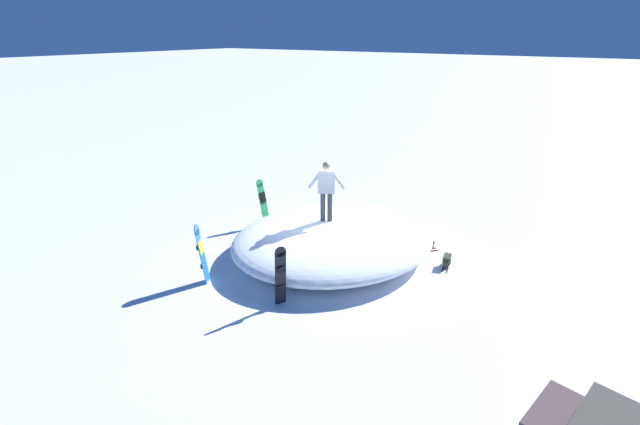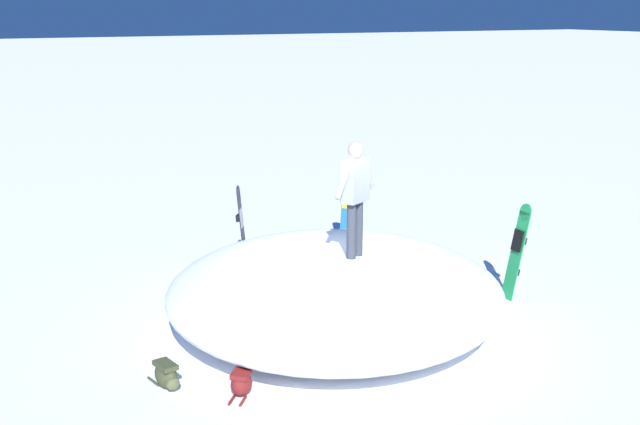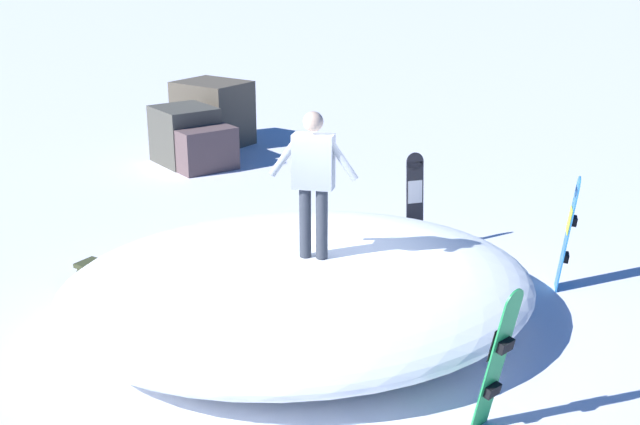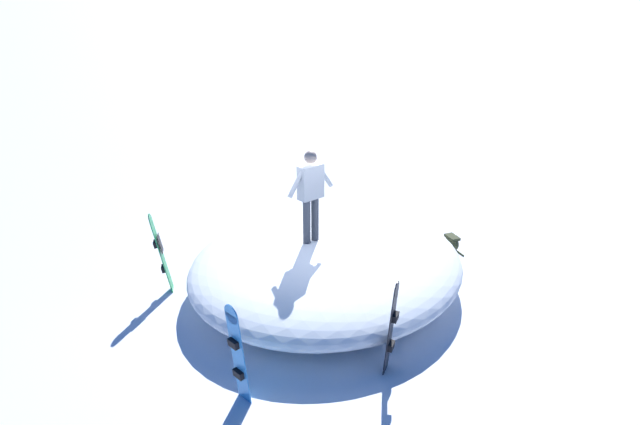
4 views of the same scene
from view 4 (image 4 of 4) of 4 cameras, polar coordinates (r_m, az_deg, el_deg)
The scene contains 8 objects.
ground at distance 12.50m, azimuth -0.41°, elevation -7.55°, with size 240.00×240.00×0.00m, color white.
snow_mound at distance 12.77m, azimuth 0.61°, elevation -4.43°, with size 5.92×5.06×0.97m, color white.
snowboarder_standing at distance 12.18m, azimuth -0.80°, elevation 1.94°, with size 0.59×0.96×1.75m.
snowboard_primary_upright at distance 12.87m, azimuth -13.42°, elevation -3.24°, with size 0.30×0.35×1.57m.
snowboard_secondary_upright at distance 10.25m, azimuth 6.13°, elevation -9.57°, with size 0.31×0.27×1.56m.
snowboard_tertiary_upright at distance 9.62m, azimuth -7.07°, elevation -11.69°, with size 0.36×0.32×1.61m.
backpack_near at distance 14.96m, azimuth 7.52°, elevation -1.92°, with size 0.51×0.46×0.32m.
backpack_far at distance 14.71m, azimuth 11.11°, elevation -2.53°, with size 0.64×0.31×0.34m.
Camera 4 is at (10.69, -2.17, 6.10)m, focal length 37.68 mm.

